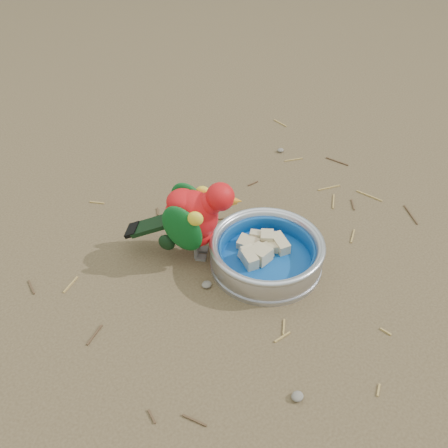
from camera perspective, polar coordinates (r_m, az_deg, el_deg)
ground at (r=1.00m, az=5.66°, el=-4.96°), size 60.00×60.00×0.00m
food_bowl at (r=1.00m, az=4.81°, el=-4.35°), size 0.22×0.22×0.02m
bowl_wall at (r=0.98m, az=4.91°, el=-3.08°), size 0.22×0.22×0.04m
fruit_wedges at (r=0.98m, az=4.88°, el=-3.38°), size 0.13×0.13×0.03m
lory_parrot at (r=0.97m, az=-3.48°, el=0.26°), size 0.22×0.22×0.17m
ground_debris at (r=1.03m, az=7.40°, el=-3.38°), size 0.90×0.80×0.01m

